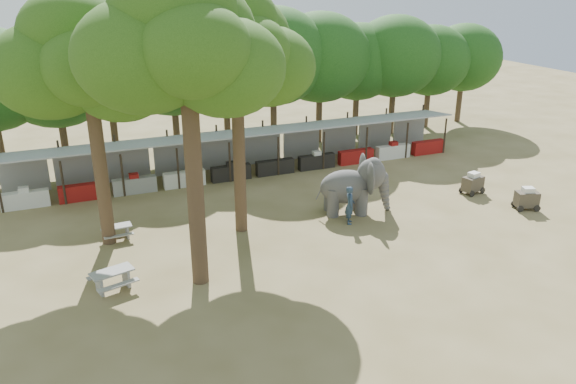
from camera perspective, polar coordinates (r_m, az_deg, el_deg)
name	(u,v)px	position (r m, az deg, el deg)	size (l,w,h in m)	color
ground	(358,275)	(23.22, 7.08, -8.41)	(100.00, 100.00, 0.00)	brown
vendor_stalls	(248,154)	(34.47, -4.08, 3.87)	(28.00, 2.99, 2.80)	gray
yard_tree_left	(83,59)	(24.86, -20.14, 12.53)	(7.10, 6.90, 11.02)	#332316
yard_tree_center	(181,44)	(20.18, -10.85, 14.58)	(7.10, 6.90, 12.04)	#332316
yard_tree_back	(231,47)	(24.84, -5.79, 14.46)	(7.10, 6.90, 11.36)	#332316
backdrop_trees	(222,70)	(38.31, -6.76, 12.18)	(46.46, 5.95, 8.33)	#332316
elephant	(355,185)	(28.63, 6.80, 0.66)	(3.89, 2.85, 2.88)	#3F3D3D
handler	(350,205)	(27.45, 6.31, -1.32)	(0.69, 0.46, 1.92)	#26384C
picnic_table_near	(112,277)	(22.89, -17.41, -8.27)	(1.92, 1.81, 0.80)	gray
picnic_table_far	(117,230)	(27.04, -16.98, -3.75)	(1.38, 1.26, 0.66)	gray
cart_front	(527,198)	(31.60, 23.09, -0.61)	(1.42, 1.16, 1.20)	#352D23
cart_back	(473,183)	(32.85, 18.27, 0.87)	(1.39, 1.06, 1.22)	#352D23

